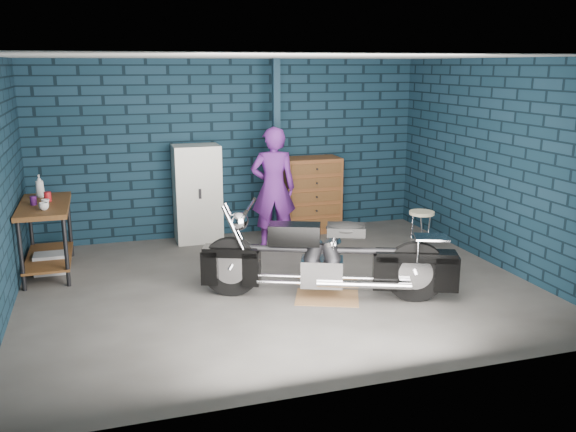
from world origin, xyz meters
name	(u,v)px	position (x,y,z in m)	size (l,w,h in m)	color
ground	(278,286)	(0.00, 0.00, 0.00)	(6.00, 6.00, 0.00)	#54524F
room_walls	(265,124)	(0.00, 0.55, 1.90)	(6.02, 5.01, 2.71)	#0E2431
support_post	(276,152)	(0.55, 1.95, 1.35)	(0.10, 0.10, 2.70)	#102432
workbench	(47,238)	(-2.68, 1.36, 0.46)	(0.60, 1.40, 0.91)	brown
drip_mat	(327,298)	(0.43, -0.55, 0.00)	(0.72, 0.54, 0.01)	brown
motorcycle	(328,253)	(0.43, -0.55, 0.55)	(2.48, 0.67, 1.09)	black
person	(273,188)	(0.39, 1.56, 0.88)	(0.65, 0.42, 1.77)	#5B2079
storage_bin	(51,263)	(-2.66, 1.33, 0.13)	(0.41, 0.29, 0.26)	gray
locker	(197,194)	(-0.60, 2.23, 0.73)	(0.68, 0.49, 1.46)	beige
tool_chest	(311,195)	(1.21, 2.23, 0.60)	(0.90, 0.50, 1.19)	brown
shop_stool	(421,234)	(2.25, 0.58, 0.32)	(0.35, 0.35, 0.64)	#C1B992
cup_a	(44,206)	(-2.65, 1.00, 0.96)	(0.12, 0.12, 0.09)	#C1B992
cup_b	(45,203)	(-2.64, 1.18, 0.95)	(0.10, 0.10, 0.09)	#C1B992
mug_purple	(33,201)	(-2.79, 1.32, 0.96)	(0.08, 0.08, 0.11)	#49175C
mug_red	(48,197)	(-2.64, 1.49, 0.97)	(0.09, 0.09, 0.12)	#A3151B
bottle	(40,186)	(-2.75, 1.79, 1.06)	(0.12, 0.12, 0.30)	gray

